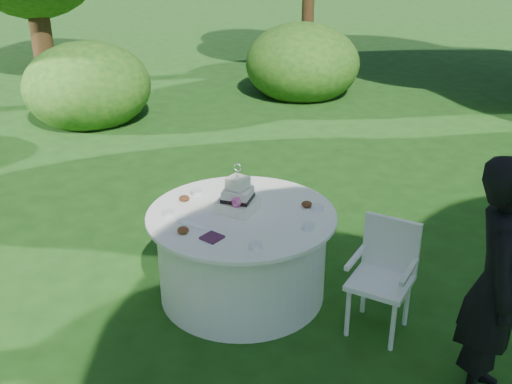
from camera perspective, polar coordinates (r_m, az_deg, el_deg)
ground at (r=5.28m, az=-1.30°, el=-9.52°), size 80.00×80.00×0.00m
napkins at (r=4.51m, az=-4.21°, el=-4.34°), size 0.14×0.14×0.02m
feather_plume at (r=4.79m, az=-7.10°, el=-2.74°), size 0.48×0.07×0.01m
guest at (r=4.08m, az=22.00°, el=-8.26°), size 0.57×0.72×1.73m
table at (r=5.07m, az=-1.34°, el=-5.87°), size 1.56×1.56×0.77m
cake at (r=4.88m, az=-1.74°, el=-0.60°), size 0.32×0.32×0.42m
chair at (r=4.72m, az=12.15°, el=-7.13°), size 0.51×0.50×0.90m
votives at (r=4.89m, az=-0.78°, el=-1.73°), size 1.23×0.98×0.04m
petal_cups at (r=4.88m, az=-2.91°, el=-1.75°), size 0.97×1.06×0.05m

